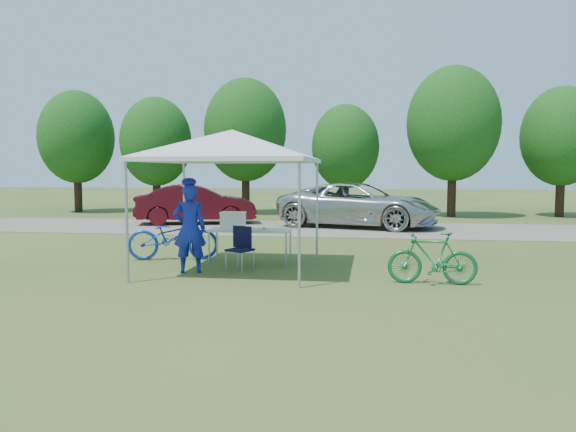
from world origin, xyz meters
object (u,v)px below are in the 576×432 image
Objects in this scene: bike_blue at (173,236)px; minivan at (359,205)px; cooler at (233,220)px; bike_green at (432,258)px; folding_table at (250,231)px; sedan at (196,204)px; cyclist at (190,228)px; folding_chair at (241,244)px.

bike_blue is 0.36× the size of minivan.
cooler is 0.34× the size of bike_green.
cooler is 0.09× the size of minivan.
folding_table is at bearing -114.89° from bike_green.
cooler is at bearing -109.64° from bike_blue.
sedan reaches higher than bike_blue.
cyclist is at bearing -123.52° from folding_table.
cyclist is 9.88m from sedan.
bike_blue is 8.58m from minivan.
bike_green is 12.33m from sedan.
cyclist is 4.49m from bike_green.
cooler is at bearing 178.34° from minivan.
folding_chair reaches higher than folding_table.
cyclist is (-0.89, -0.47, 0.35)m from folding_chair.
folding_table is 1.76m from bike_blue.
bike_blue is 1.29× the size of bike_green.
cooler is at bearing -129.93° from cyclist.
folding_chair is at bearing -89.57° from folding_table.
bike_blue is at bearing 174.82° from cooler.
minivan reaches higher than cooler.
bike_blue is (-1.75, 0.12, -0.15)m from folding_table.
cyclist is at bearing -179.82° from sedan.
bike_green is at bearing -155.31° from minivan.
folding_table is 1.02× the size of cyclist.
cooler reaches higher than bike_green.
minivan is (2.99, 9.12, -0.07)m from cyclist.
minivan is (2.10, 8.66, 0.28)m from folding_chair.
bike_blue is at bearing 173.65° from folding_chair.
folding_chair is 0.20× the size of sedan.
bike_blue reaches higher than bike_green.
bike_blue is 0.45× the size of sedan.
minivan is (-1.47, 9.56, 0.33)m from bike_green.
cyclist is 9.60m from minivan.
folding_chair is at bearing -174.01° from sedan.
cooler reaches higher than folding_table.
bike_blue is (-0.87, 1.46, -0.34)m from cyclist.
bike_blue is (-1.38, 0.12, -0.38)m from cooler.
cyclist is 0.39× the size of sedan.
cooler is at bearing -180.00° from folding_table.
cooler is (-0.38, 0.87, 0.39)m from folding_chair.
minivan is 5.91m from sedan.
cooler is 4.34m from bike_green.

